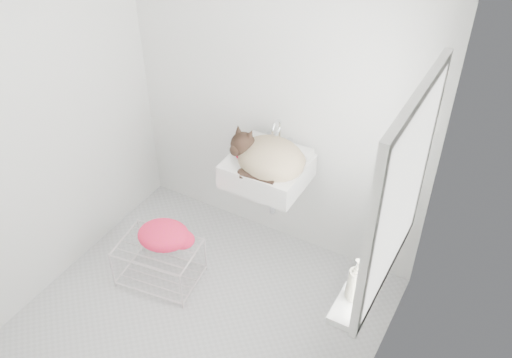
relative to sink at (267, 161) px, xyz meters
The scene contains 15 objects.
floor 1.13m from the sink, 96.19° to the right, with size 2.20×2.00×0.02m, color #B6B6B7.
back_wall 0.48m from the sink, 107.16° to the left, with size 2.20×0.02×2.50m, color silver.
right_wall 1.32m from the sink, 35.97° to the right, with size 0.02×2.00×2.50m, color silver.
left_wall 1.45m from the sink, 147.91° to the right, with size 0.02×2.00×2.50m, color silver.
window_glass 1.25m from the sink, 28.26° to the right, with size 0.01×0.80×1.00m, color white.
window_frame 1.23m from the sink, 28.62° to the right, with size 0.04×0.90×1.10m, color white.
windowsill 1.08m from the sink, 30.15° to the right, with size 0.16×0.88×0.04m, color white.
sink is the anchor object (origin of this frame).
faucet 0.23m from the sink, 90.00° to the left, with size 0.19×0.13×0.19m, color silver, non-canonical shape.
cat 0.05m from the sink, 57.87° to the right, with size 0.52×0.45×0.30m.
wire_rack 1.05m from the sink, 132.02° to the right, with size 0.53×0.37×0.32m, color silver.
towel 0.89m from the sink, 132.82° to the right, with size 0.36×0.25×0.15m, color #DF3E09.
bottle_a 1.22m from the sink, 40.97° to the right, with size 0.08×0.08×0.21m, color beige.
bottle_b 1.09m from the sink, 32.51° to the right, with size 0.07×0.08×0.17m, color #156F95.
bottle_c 1.01m from the sink, 24.04° to the right, with size 0.15×0.15×0.19m, color silver.
Camera 1 is at (1.48, -1.89, 3.00)m, focal length 39.31 mm.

